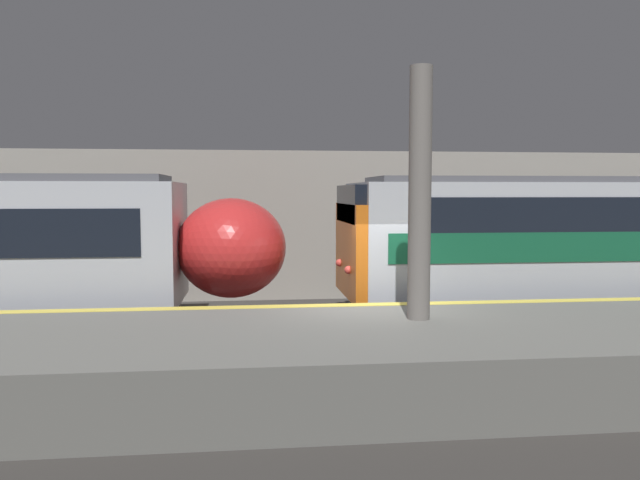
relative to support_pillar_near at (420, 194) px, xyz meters
name	(u,v)px	position (x,y,z in m)	size (l,w,h in m)	color
ground_plane	(361,356)	(-0.69, 1.54, -3.12)	(120.00, 120.00, 0.00)	#33302D
platform	(385,358)	(-0.69, -0.55, -2.61)	(40.00, 4.18, 1.03)	slate
station_rear_barrier	(322,225)	(-0.69, 8.08, -0.94)	(50.00, 0.15, 4.35)	#9E998E
support_pillar_near	(420,194)	(0.00, 0.00, 0.00)	(0.38, 0.38, 4.19)	slate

